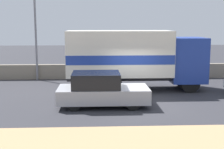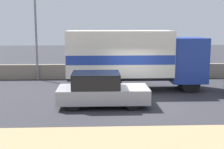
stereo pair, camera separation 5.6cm
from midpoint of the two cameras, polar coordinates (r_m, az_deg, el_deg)
The scene contains 5 objects.
ground_plane at distance 14.91m, azimuth 4.46°, elevation -5.21°, with size 80.00×80.00×0.00m, color #2D2D33.
stone_wall_backdrop at distance 21.40m, azimuth 2.28°, elevation 0.60°, with size 60.00×0.35×0.99m.
street_lamp at distance 21.16m, azimuth -13.80°, elevation 11.42°, with size 0.56×0.28×8.08m.
box_truck at distance 17.53m, azimuth 3.73°, elevation 3.32°, with size 7.69×2.55×3.34m.
car_hatchback at distance 14.21m, azimuth -1.94°, elevation -2.83°, with size 4.11×1.87×1.55m.
Camera 2 is at (-1.78, -14.33, 3.73)m, focal length 50.00 mm.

